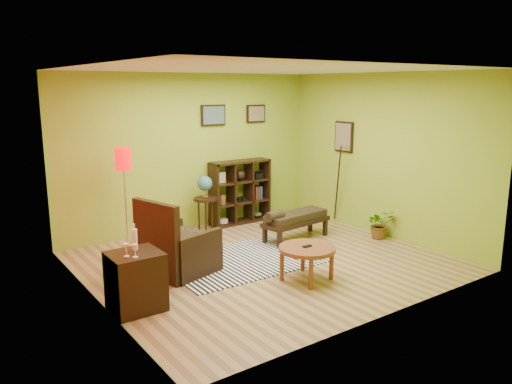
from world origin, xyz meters
TOP-DOWN VIEW (x-y plane):
  - ground at (0.00, 0.00)m, footprint 5.00×5.00m
  - room_shell at (-0.09, 0.01)m, footprint 5.04×4.54m
  - zebra_rug at (-0.29, 0.22)m, footprint 2.29×1.62m
  - coffee_table at (0.03, -0.91)m, footprint 0.76×0.76m
  - armchair at (-1.29, 0.35)m, footprint 1.09×1.08m
  - side_cabinet at (-2.20, -0.45)m, footprint 0.59×0.53m
  - floor_lamp at (-1.51, 1.62)m, footprint 0.25×0.25m
  - globe_table at (0.03, 1.85)m, footprint 0.42×0.42m
  - cube_shelf at (0.91, 2.03)m, footprint 1.20×0.35m
  - bench at (1.04, 0.58)m, footprint 1.29×0.57m
  - potted_plant at (2.30, -0.20)m, footprint 0.61×0.64m

SIDE VIEW (x-z plane):
  - ground at x=0.00m, z-range 0.00..0.00m
  - zebra_rug at x=-0.29m, z-range 0.00..0.01m
  - potted_plant at x=2.30m, z-range 0.00..0.39m
  - armchair at x=-1.29m, z-range -0.21..0.87m
  - side_cabinet at x=-2.20m, z-range -0.15..0.86m
  - bench at x=1.04m, z-range 0.08..0.66m
  - coffee_table at x=0.03m, z-range 0.16..0.65m
  - cube_shelf at x=0.91m, z-range 0.00..1.20m
  - globe_table at x=0.03m, z-range 0.26..1.29m
  - floor_lamp at x=-1.51m, z-range 0.51..2.16m
  - room_shell at x=-0.09m, z-range 0.39..3.21m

